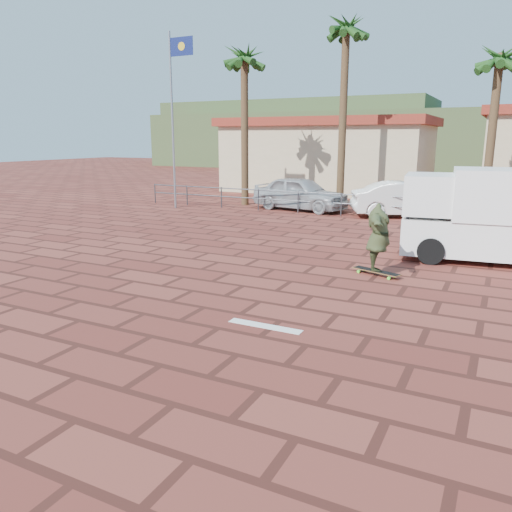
{
  "coord_description": "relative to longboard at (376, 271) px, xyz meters",
  "views": [
    {
      "loc": [
        4.35,
        -8.82,
        3.3
      ],
      "look_at": [
        -0.4,
        0.61,
        0.8
      ],
      "focal_mm": 35.0,
      "sensor_mm": 36.0,
      "label": 1
    }
  ],
  "objects": [
    {
      "name": "building_west",
      "position": [
        -7.67,
        18.89,
        2.18
      ],
      "size": [
        12.6,
        7.6,
        4.5
      ],
      "color": "beige",
      "rests_on": "ground"
    },
    {
      "name": "palm_far_left",
      "position": [
        -9.17,
        10.39,
        6.73
      ],
      "size": [
        2.4,
        2.4,
        8.25
      ],
      "color": "brown",
      "rests_on": "ground"
    },
    {
      "name": "skateboarder",
      "position": [
        0.0,
        0.0,
        0.86
      ],
      "size": [
        1.1,
        2.13,
        1.67
      ],
      "primitive_type": "imported",
      "rotation": [
        0.0,
        0.0,
        1.85
      ],
      "color": "#364022",
      "rests_on": "longboard"
    },
    {
      "name": "car_white",
      "position": [
        -1.13,
        9.89,
        0.65
      ],
      "size": [
        4.81,
        3.28,
        1.5
      ],
      "primitive_type": "imported",
      "rotation": [
        0.0,
        0.0,
        1.98
      ],
      "color": "white",
      "rests_on": "ground"
    },
    {
      "name": "longboard",
      "position": [
        0.0,
        0.0,
        0.0
      ],
      "size": [
        1.27,
        0.67,
        0.12
      ],
      "rotation": [
        0.0,
        0.0,
        -0.33
      ],
      "color": "olive",
      "rests_on": "ground"
    },
    {
      "name": "campervan",
      "position": [
        2.54,
        2.92,
        1.22
      ],
      "size": [
        5.04,
        2.6,
        2.5
      ],
      "rotation": [
        0.0,
        0.0,
        0.12
      ],
      "color": "white",
      "rests_on": "ground"
    },
    {
      "name": "flagpole",
      "position": [
        -11.55,
        7.89,
        4.54
      ],
      "size": [
        1.3,
        0.1,
        8.0
      ],
      "color": "gray",
      "rests_on": "ground"
    },
    {
      "name": "guardrail",
      "position": [
        -1.67,
        8.89,
        0.58
      ],
      "size": [
        24.06,
        0.06,
        1.0
      ],
      "color": "#47494F",
      "rests_on": "ground"
    },
    {
      "name": "paint_stripe",
      "position": [
        -0.97,
        -4.31,
        -0.1
      ],
      "size": [
        1.4,
        0.22,
        0.01
      ],
      "primitive_type": "cube",
      "color": "white",
      "rests_on": "ground"
    },
    {
      "name": "palm_center",
      "position": [
        1.83,
        12.39,
        6.26
      ],
      "size": [
        2.4,
        2.4,
        7.75
      ],
      "color": "brown",
      "rests_on": "ground"
    },
    {
      "name": "hill_front",
      "position": [
        -1.67,
        46.89,
        2.9
      ],
      "size": [
        70.0,
        18.0,
        6.0
      ],
      "primitive_type": "cube",
      "color": "#384C28",
      "rests_on": "ground"
    },
    {
      "name": "ground",
      "position": [
        -1.67,
        -3.11,
        -0.1
      ],
      "size": [
        120.0,
        120.0,
        0.0
      ],
      "primitive_type": "plane",
      "color": "brown",
      "rests_on": "ground"
    },
    {
      "name": "hill_back",
      "position": [
        -23.67,
        52.89,
        3.9
      ],
      "size": [
        35.0,
        14.0,
        8.0
      ],
      "primitive_type": "cube",
      "color": "#384C28",
      "rests_on": "ground"
    },
    {
      "name": "car_silver",
      "position": [
        -5.97,
        9.89,
        0.68
      ],
      "size": [
        4.82,
        2.6,
        1.56
      ],
      "primitive_type": "imported",
      "rotation": [
        0.0,
        0.0,
        1.4
      ],
      "color": "#A9ACB0",
      "rests_on": "ground"
    },
    {
      "name": "palm_left",
      "position": [
        -4.67,
        11.89,
        7.85
      ],
      "size": [
        2.4,
        2.4,
        9.45
      ],
      "color": "brown",
      "rests_on": "ground"
    }
  ]
}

